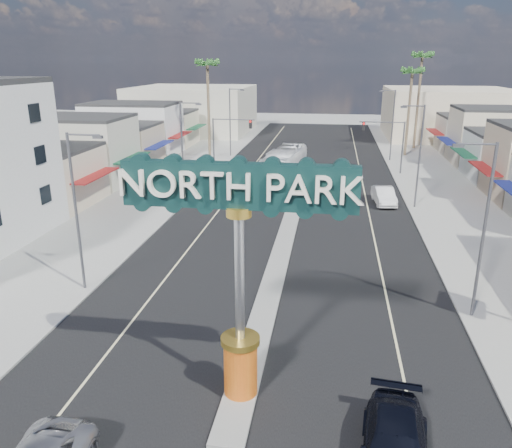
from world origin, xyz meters
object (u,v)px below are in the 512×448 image
(streetlight_l_far, at_px, (231,119))
(traffic_signal_right, at_px, (387,137))
(streetlight_r_mid, at_px, (418,152))
(city_bus, at_px, (283,166))
(gateway_sign, at_px, (239,256))
(streetlight_l_mid, at_px, (184,146))
(palm_left_far, at_px, (207,69))
(streetlight_r_far, at_px, (392,122))
(palm_right_mid, at_px, (412,76))
(streetlight_r_near, at_px, (482,223))
(palm_right_far, at_px, (422,61))
(traffic_signal_left, at_px, (228,133))
(car_parked_right, at_px, (384,196))
(streetlight_l_near, at_px, (78,205))

(streetlight_l_far, bearing_deg, traffic_signal_right, -22.20)
(streetlight_r_mid, bearing_deg, city_bus, 146.10)
(gateway_sign, xyz_separation_m, streetlight_l_mid, (-10.43, 28.02, -0.86))
(traffic_signal_right, height_order, streetlight_l_mid, streetlight_l_mid)
(streetlight_l_far, height_order, palm_left_far, palm_left_far)
(streetlight_l_mid, distance_m, streetlight_l_far, 22.00)
(gateway_sign, bearing_deg, streetlight_r_far, 78.22)
(streetlight_l_mid, distance_m, palm_left_far, 21.16)
(palm_left_far, bearing_deg, traffic_signal_right, -15.15)
(traffic_signal_right, xyz_separation_m, palm_right_mid, (3.82, 12.01, 6.33))
(streetlight_l_far, relative_size, palm_right_mid, 0.74)
(streetlight_r_near, bearing_deg, traffic_signal_right, 92.10)
(palm_left_far, distance_m, palm_right_far, 30.48)
(streetlight_r_near, distance_m, streetlight_r_mid, 20.00)
(streetlight_r_mid, bearing_deg, streetlight_l_mid, 180.00)
(traffic_signal_left, distance_m, streetlight_r_far, 21.20)
(palm_left_far, relative_size, palm_right_far, 0.93)
(streetlight_r_mid, xyz_separation_m, car_parked_right, (-2.44, 1.04, -4.29))
(gateway_sign, bearing_deg, streetlight_l_mid, 110.42)
(traffic_signal_left, distance_m, streetlight_r_mid, 24.11)
(palm_right_mid, height_order, car_parked_right, palm_right_mid)
(palm_left_far, bearing_deg, traffic_signal_left, -57.57)
(palm_left_far, distance_m, palm_right_mid, 26.70)
(streetlight_l_near, relative_size, streetlight_r_mid, 1.00)
(traffic_signal_left, bearing_deg, palm_right_far, 36.67)
(gateway_sign, xyz_separation_m, car_parked_right, (7.99, 29.06, -5.16))
(streetlight_l_near, xyz_separation_m, palm_right_mid, (23.43, 46.00, 5.54))
(streetlight_r_near, distance_m, palm_right_far, 52.71)
(streetlight_r_far, distance_m, city_bus, 18.76)
(streetlight_r_mid, distance_m, palm_left_far, 31.47)
(streetlight_l_near, bearing_deg, traffic_signal_left, 87.90)
(traffic_signal_left, bearing_deg, streetlight_r_mid, -35.50)
(streetlight_l_near, xyz_separation_m, streetlight_r_mid, (20.87, 20.00, 0.00))
(streetlight_r_mid, bearing_deg, palm_right_far, 81.88)
(streetlight_l_near, bearing_deg, streetlight_r_near, 0.00)
(traffic_signal_right, height_order, streetlight_l_near, streetlight_l_near)
(palm_right_far, xyz_separation_m, car_parked_right, (-7.01, -30.96, -11.61))
(streetlight_r_far, height_order, palm_left_far, palm_left_far)
(palm_right_far, bearing_deg, streetlight_l_far, -158.54)
(traffic_signal_right, height_order, palm_right_far, palm_right_far)
(streetlight_l_far, relative_size, palm_right_far, 0.64)
(palm_right_mid, distance_m, car_parked_right, 27.29)
(traffic_signal_left, distance_m, traffic_signal_right, 18.37)
(streetlight_r_mid, bearing_deg, traffic_signal_right, 95.10)
(streetlight_r_near, distance_m, streetlight_r_far, 42.00)
(traffic_signal_left, relative_size, streetlight_r_near, 0.67)
(car_parked_right, bearing_deg, palm_left_far, 132.05)
(palm_left_far, height_order, palm_right_far, palm_right_far)
(streetlight_r_mid, bearing_deg, car_parked_right, 157.04)
(gateway_sign, relative_size, city_bus, 0.73)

